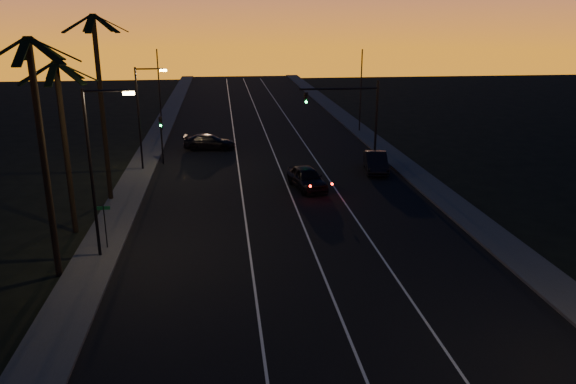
{
  "coord_description": "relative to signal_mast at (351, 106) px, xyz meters",
  "views": [
    {
      "loc": [
        -4.27,
        -8.63,
        12.34
      ],
      "look_at": [
        -0.71,
        21.3,
        2.9
      ],
      "focal_mm": 35.0,
      "sensor_mm": 36.0,
      "label": 1
    }
  ],
  "objects": [
    {
      "name": "right_car",
      "position": [
        1.16,
        -4.73,
        -3.96
      ],
      "size": [
        2.49,
        5.12,
        1.61
      ],
      "color": "black",
      "rests_on": "road"
    },
    {
      "name": "street_sign",
      "position": [
        -17.94,
        -18.99,
        -3.13
      ],
      "size": [
        0.7,
        0.06,
        2.6
      ],
      "color": "black",
      "rests_on": "ground"
    },
    {
      "name": "lane_stripe_left",
      "position": [
        -10.14,
        -9.99,
        -4.76
      ],
      "size": [
        0.12,
        160.0,
        0.01
      ],
      "primitive_type": "cube",
      "color": "silver",
      "rests_on": "road"
    },
    {
      "name": "signal_post",
      "position": [
        -16.64,
        -0.01,
        -1.89
      ],
      "size": [
        0.28,
        0.37,
        4.2
      ],
      "color": "black",
      "rests_on": "ground"
    },
    {
      "name": "palm_mid",
      "position": [
        -20.34,
        -15.99,
        1.47
      ],
      "size": [
        4.25,
        4.16,
        10.03
      ],
      "color": "black",
      "rests_on": "ground"
    },
    {
      "name": "lane_stripe_mid",
      "position": [
        -6.64,
        -9.99,
        -4.76
      ],
      "size": [
        0.12,
        160.0,
        0.01
      ],
      "primitive_type": "cube",
      "color": "silver",
      "rests_on": "road"
    },
    {
      "name": "signal_mast",
      "position": [
        0.0,
        0.0,
        0.0
      ],
      "size": [
        7.1,
        0.41,
        7.0
      ],
      "color": "black",
      "rests_on": "ground"
    },
    {
      "name": "palm_far",
      "position": [
        -19.34,
        -9.99,
        2.83
      ],
      "size": [
        4.25,
        4.16,
        12.53
      ],
      "color": "black",
      "rests_on": "ground"
    },
    {
      "name": "palm_near",
      "position": [
        -19.74,
        -21.99,
        2.29
      ],
      "size": [
        4.25,
        4.16,
        11.53
      ],
      "color": "black",
      "rests_on": "ground"
    },
    {
      "name": "lead_car",
      "position": [
        -5.25,
        -8.84,
        -3.95
      ],
      "size": [
        2.91,
        5.61,
        1.64
      ],
      "color": "black",
      "rests_on": "road"
    },
    {
      "name": "streetlight_left_far",
      "position": [
        -17.82,
        -1.99,
        0.28
      ],
      "size": [
        2.55,
        0.26,
        8.5
      ],
      "color": "black",
      "rests_on": "ground"
    },
    {
      "name": "sidewalk_right",
      "position": [
        4.06,
        -9.99,
        -4.7
      ],
      "size": [
        2.4,
        170.0,
        0.16
      ],
      "primitive_type": "cube",
      "color": "#31312F",
      "rests_on": "ground"
    },
    {
      "name": "far_pole_left",
      "position": [
        -18.14,
        15.01,
        -0.28
      ],
      "size": [
        0.14,
        0.14,
        9.0
      ],
      "primitive_type": "cylinder",
      "color": "black",
      "rests_on": "ground"
    },
    {
      "name": "lane_stripe_right",
      "position": [
        -3.14,
        -9.99,
        -4.76
      ],
      "size": [
        0.12,
        160.0,
        0.01
      ],
      "primitive_type": "cube",
      "color": "silver",
      "rests_on": "road"
    },
    {
      "name": "far_pole_right",
      "position": [
        3.86,
        12.01,
        -0.28
      ],
      "size": [
        0.14,
        0.14,
        9.0
      ],
      "primitive_type": "cylinder",
      "color": "black",
      "rests_on": "ground"
    },
    {
      "name": "streetlight_left_near",
      "position": [
        -17.84,
        -19.99,
        0.54
      ],
      "size": [
        2.55,
        0.26,
        9.0
      ],
      "color": "black",
      "rests_on": "ground"
    },
    {
      "name": "cross_car",
      "position": [
        -12.68,
        5.11,
        -4.04
      ],
      "size": [
        5.2,
        2.55,
        1.45
      ],
      "color": "black",
      "rests_on": "road"
    },
    {
      "name": "road",
      "position": [
        -7.14,
        -9.99,
        -4.78
      ],
      "size": [
        20.0,
        170.0,
        0.01
      ],
      "primitive_type": "cube",
      "color": "black",
      "rests_on": "ground"
    },
    {
      "name": "sidewalk_left",
      "position": [
        -18.34,
        -9.99,
        -4.7
      ],
      "size": [
        2.4,
        170.0,
        0.16
      ],
      "primitive_type": "cube",
      "color": "#31312F",
      "rests_on": "ground"
    }
  ]
}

